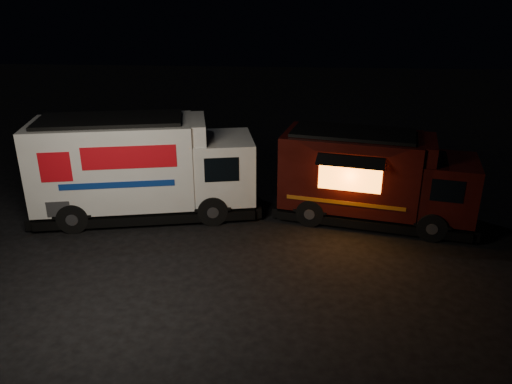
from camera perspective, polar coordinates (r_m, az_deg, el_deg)
name	(u,v)px	position (r m, az deg, el deg)	size (l,w,h in m)	color
ground	(221,252)	(15.37, -3.98, -6.87)	(80.00, 80.00, 0.00)	black
white_truck	(146,167)	(17.65, -12.49, 2.81)	(7.78, 2.65, 3.53)	white
red_truck	(376,178)	(17.33, 13.59, 1.61)	(6.67, 2.45, 3.10)	#390D0A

